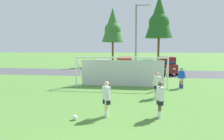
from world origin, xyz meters
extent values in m
plane|color=#518438|center=(0.00, 15.00, 0.00)|extent=(400.00, 400.00, 0.00)
cube|color=#4C4C51|center=(0.00, 23.39, 0.00)|extent=(52.00, 8.40, 0.01)
sphere|color=white|center=(-1.74, 4.32, 0.11)|extent=(0.22, 0.22, 0.22)
sphere|color=black|center=(-1.74, 4.32, 0.12)|extent=(0.08, 0.08, 0.08)
sphere|color=red|center=(-1.68, 4.32, 0.11)|extent=(0.07, 0.07, 0.07)
cylinder|color=white|center=(3.05, 12.19, 1.22)|extent=(0.12, 0.12, 2.44)
cylinder|color=white|center=(-4.27, 12.19, 1.22)|extent=(0.12, 0.12, 2.44)
cylinder|color=white|center=(-0.61, 12.19, 2.44)|extent=(7.32, 0.12, 0.12)
cylinder|color=white|center=(3.05, 13.09, 1.34)|extent=(0.08, 1.94, 2.46)
cylinder|color=white|center=(-4.27, 13.09, 1.34)|extent=(0.08, 1.94, 2.46)
cube|color=silver|center=(-0.61, 13.19, 1.10)|extent=(6.95, 0.04, 2.20)
cylinder|color=beige|center=(-0.44, 4.87, 0.40)|extent=(0.14, 0.14, 0.80)
cylinder|color=beige|center=(-0.46, 5.12, 0.40)|extent=(0.14, 0.14, 0.80)
cylinder|color=white|center=(-0.44, 4.87, 0.16)|extent=(0.15, 0.15, 0.32)
cylinder|color=white|center=(-0.46, 5.12, 0.16)|extent=(0.15, 0.15, 0.32)
cube|color=black|center=(-0.45, 4.99, 0.72)|extent=(0.39, 0.40, 0.28)
cube|color=white|center=(-0.45, 4.99, 1.10)|extent=(0.43, 0.44, 0.60)
sphere|color=beige|center=(-0.45, 4.99, 1.53)|extent=(0.22, 0.22, 0.22)
cylinder|color=white|center=(-0.32, 4.78, 1.08)|extent=(0.22, 0.23, 0.55)
cylinder|color=white|center=(-0.58, 5.21, 1.08)|extent=(0.22, 0.23, 0.55)
cylinder|color=brown|center=(1.94, 5.14, 0.40)|extent=(0.14, 0.14, 0.80)
cylinder|color=brown|center=(1.97, 5.36, 0.40)|extent=(0.14, 0.14, 0.80)
cylinder|color=white|center=(1.94, 5.14, 0.16)|extent=(0.15, 0.15, 0.32)
cylinder|color=white|center=(1.97, 5.36, 0.16)|extent=(0.15, 0.15, 0.32)
cube|color=black|center=(1.95, 5.25, 0.72)|extent=(0.29, 0.38, 0.28)
cube|color=white|center=(1.95, 5.25, 1.10)|extent=(0.32, 0.43, 0.60)
sphere|color=brown|center=(1.95, 5.25, 1.53)|extent=(0.22, 0.22, 0.22)
cylinder|color=white|center=(1.97, 5.00, 1.08)|extent=(0.14, 0.24, 0.55)
cylinder|color=white|center=(1.93, 5.50, 1.08)|extent=(0.14, 0.24, 0.55)
cylinder|color=#936B4C|center=(4.25, 12.80, 0.40)|extent=(0.14, 0.14, 0.80)
cylinder|color=#936B4C|center=(4.13, 12.99, 0.40)|extent=(0.14, 0.14, 0.80)
cylinder|color=#232D99|center=(4.25, 12.80, 0.16)|extent=(0.15, 0.15, 0.32)
cylinder|color=#232D99|center=(4.13, 12.99, 0.16)|extent=(0.15, 0.15, 0.32)
cube|color=silver|center=(4.19, 12.90, 0.72)|extent=(0.40, 0.35, 0.28)
cube|color=blue|center=(4.19, 12.90, 1.10)|extent=(0.45, 0.39, 0.60)
sphere|color=#936B4C|center=(4.19, 12.90, 1.53)|extent=(0.22, 0.22, 0.22)
cylinder|color=blue|center=(4.39, 12.74, 1.08)|extent=(0.24, 0.19, 0.55)
cylinder|color=blue|center=(3.99, 13.05, 1.08)|extent=(0.24, 0.19, 0.55)
cylinder|color=tan|center=(2.16, 9.02, 0.40)|extent=(0.14, 0.14, 0.80)
cylinder|color=tan|center=(2.00, 9.23, 0.40)|extent=(0.14, 0.14, 0.80)
cylinder|color=white|center=(2.16, 9.02, 0.16)|extent=(0.15, 0.15, 0.32)
cylinder|color=white|center=(2.00, 9.23, 0.16)|extent=(0.15, 0.15, 0.32)
cube|color=black|center=(2.08, 9.13, 0.72)|extent=(0.38, 0.29, 0.28)
cube|color=white|center=(2.08, 9.13, 1.10)|extent=(0.42, 0.32, 0.60)
sphere|color=tan|center=(2.08, 9.13, 1.53)|extent=(0.22, 0.22, 0.22)
cylinder|color=white|center=(2.32, 9.03, 1.08)|extent=(0.24, 0.14, 0.55)
cylinder|color=white|center=(1.85, 9.22, 1.08)|extent=(0.24, 0.14, 0.55)
cube|color=#B2B2BC|center=(-4.61, 24.50, 0.70)|extent=(1.84, 4.22, 0.76)
cube|color=#B2B2BC|center=(-4.61, 24.65, 1.40)|extent=(1.68, 2.12, 0.64)
cube|color=#28384C|center=(-4.62, 23.68, 1.38)|extent=(1.53, 0.33, 0.55)
cube|color=#28384C|center=(-3.77, 24.64, 1.40)|extent=(0.06, 1.79, 0.45)
cube|color=white|center=(-4.14, 22.43, 0.75)|extent=(0.28, 0.08, 0.20)
cube|color=white|center=(-5.13, 22.44, 0.75)|extent=(0.28, 0.08, 0.20)
cube|color=#B21414|center=(-4.10, 26.55, 0.75)|extent=(0.28, 0.08, 0.20)
cube|color=#B21414|center=(-5.09, 26.56, 0.75)|extent=(0.28, 0.08, 0.20)
cylinder|color=black|center=(-3.73, 23.19, 0.32)|extent=(0.25, 0.64, 0.64)
cylinder|color=black|center=(-5.53, 23.21, 0.32)|extent=(0.25, 0.64, 0.64)
cylinder|color=black|center=(-3.70, 25.79, 0.32)|extent=(0.25, 0.64, 0.64)
cylinder|color=black|center=(-5.50, 25.81, 0.32)|extent=(0.25, 0.64, 0.64)
cube|color=red|center=(-1.20, 22.89, 0.82)|extent=(2.00, 4.64, 1.00)
cube|color=red|center=(-1.19, 23.09, 1.74)|extent=(1.81, 3.04, 0.84)
cube|color=#28384C|center=(-1.22, 21.67, 1.72)|extent=(1.62, 0.41, 0.71)
cube|color=#28384C|center=(-0.31, 23.07, 1.74)|extent=(0.10, 2.55, 0.59)
cube|color=white|center=(-0.72, 20.62, 0.87)|extent=(0.28, 0.09, 0.20)
cube|color=white|center=(-1.77, 20.64, 0.87)|extent=(0.28, 0.09, 0.20)
cube|color=#B21414|center=(-0.63, 25.14, 0.87)|extent=(0.28, 0.09, 0.20)
cube|color=#B21414|center=(-1.67, 25.16, 0.87)|extent=(0.28, 0.09, 0.20)
cylinder|color=black|center=(-0.28, 21.45, 0.32)|extent=(0.25, 0.65, 0.64)
cylinder|color=black|center=(-2.18, 21.49, 0.32)|extent=(0.25, 0.65, 0.64)
cylinder|color=black|center=(-0.22, 24.30, 0.32)|extent=(0.25, 0.65, 0.64)
cylinder|color=black|center=(-2.12, 24.34, 0.32)|extent=(0.25, 0.65, 0.64)
cube|color=#194C2D|center=(1.59, 24.06, 0.70)|extent=(1.88, 4.23, 0.76)
cube|color=#194C2D|center=(1.59, 24.21, 1.40)|extent=(1.69, 2.13, 0.64)
cube|color=#28384C|center=(1.57, 23.24, 1.38)|extent=(1.54, 0.34, 0.55)
cube|color=#28384C|center=(2.43, 24.19, 1.40)|extent=(0.07, 1.79, 0.45)
cube|color=white|center=(2.04, 21.99, 0.75)|extent=(0.28, 0.09, 0.20)
cube|color=white|center=(1.05, 22.01, 0.75)|extent=(0.28, 0.09, 0.20)
cube|color=#B21414|center=(2.12, 26.11, 0.75)|extent=(0.28, 0.09, 0.20)
cube|color=#B21414|center=(1.13, 26.13, 0.75)|extent=(0.28, 0.09, 0.20)
cylinder|color=black|center=(2.46, 22.74, 0.32)|extent=(0.25, 0.64, 0.64)
cylinder|color=black|center=(0.66, 22.77, 0.32)|extent=(0.25, 0.64, 0.64)
cylinder|color=black|center=(2.51, 25.34, 0.32)|extent=(0.25, 0.64, 0.64)
cylinder|color=black|center=(0.71, 25.38, 0.32)|extent=(0.25, 0.64, 0.64)
cube|color=maroon|center=(4.09, 22.73, 0.82)|extent=(2.08, 4.67, 1.00)
cube|color=maroon|center=(4.09, 22.93, 1.74)|extent=(1.86, 3.07, 0.84)
cube|color=#28384C|center=(4.14, 21.51, 1.72)|extent=(1.63, 0.44, 0.71)
cube|color=#28384C|center=(4.97, 22.96, 1.74)|extent=(0.14, 2.55, 0.59)
cube|color=white|center=(4.70, 20.49, 0.87)|extent=(0.28, 0.09, 0.20)
cube|color=white|center=(3.66, 20.45, 0.87)|extent=(0.28, 0.09, 0.20)
cube|color=#B21414|center=(4.53, 25.00, 0.87)|extent=(0.28, 0.09, 0.20)
cube|color=#B21414|center=(3.48, 24.96, 0.87)|extent=(0.28, 0.09, 0.20)
cylinder|color=black|center=(5.10, 21.34, 0.32)|extent=(0.27, 0.65, 0.64)
cylinder|color=black|center=(3.20, 21.26, 0.32)|extent=(0.27, 0.65, 0.64)
cylinder|color=black|center=(4.99, 24.19, 0.32)|extent=(0.27, 0.65, 0.64)
cylinder|color=black|center=(3.09, 24.11, 0.32)|extent=(0.27, 0.65, 0.64)
cylinder|color=brown|center=(-4.53, 34.40, 2.24)|extent=(0.36, 0.36, 4.47)
cone|color=#387533|center=(-4.53, 34.40, 7.60)|extent=(4.02, 4.02, 6.26)
sphere|color=#387533|center=(-4.53, 34.40, 6.66)|extent=(3.02, 3.02, 3.02)
cylinder|color=brown|center=(3.65, 32.33, 2.53)|extent=(0.36, 0.36, 5.07)
cone|color=#236023|center=(3.65, 32.33, 8.61)|extent=(4.56, 4.56, 7.09)
sphere|color=#236023|center=(3.65, 32.33, 7.55)|extent=(3.42, 3.42, 3.42)
cylinder|color=slate|center=(0.33, 18.94, 3.95)|extent=(0.18, 0.18, 7.91)
cylinder|color=slate|center=(0.33, 18.94, 0.15)|extent=(0.32, 0.32, 0.30)
cylinder|color=slate|center=(1.13, 18.94, 7.81)|extent=(1.60, 0.10, 0.10)
ellipsoid|color=white|center=(1.93, 18.94, 7.73)|extent=(0.48, 0.28, 0.20)
camera|label=1|loc=(1.21, -4.22, 3.06)|focal=33.53mm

